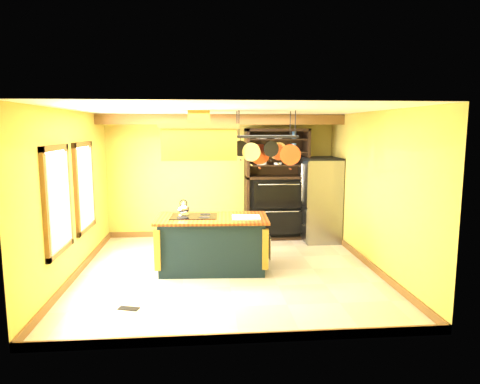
{
  "coord_description": "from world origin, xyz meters",
  "views": [
    {
      "loc": [
        -0.39,
        -7.01,
        2.4
      ],
      "look_at": [
        0.24,
        0.3,
        1.32
      ],
      "focal_mm": 32.0,
      "sensor_mm": 36.0,
      "label": 1
    }
  ],
  "objects": [
    {
      "name": "window_far",
      "position": [
        -2.47,
        0.6,
        1.4
      ],
      "size": [
        0.06,
        1.06,
        1.56
      ],
      "color": "brown",
      "rests_on": "wall_left"
    },
    {
      "name": "pot_rack",
      "position": [
        0.66,
        0.12,
        2.15
      ],
      "size": [
        1.12,
        0.51,
        0.9
      ],
      "color": "black",
      "rests_on": "ceiling"
    },
    {
      "name": "floor",
      "position": [
        0.0,
        0.0,
        0.0
      ],
      "size": [
        5.0,
        5.0,
        0.0
      ],
      "primitive_type": "plane",
      "color": "beige",
      "rests_on": "ground"
    },
    {
      "name": "wall_right",
      "position": [
        2.5,
        0.0,
        1.35
      ],
      "size": [
        0.02,
        5.0,
        2.7
      ],
      "primitive_type": "cube",
      "color": "gold",
      "rests_on": "floor"
    },
    {
      "name": "range_hood",
      "position": [
        -0.45,
        0.12,
        2.23
      ],
      "size": [
        1.27,
        0.72,
        0.8
      ],
      "color": "#A27528",
      "rests_on": "ceiling"
    },
    {
      "name": "ceiling_beam",
      "position": [
        0.0,
        1.7,
        2.59
      ],
      "size": [
        5.0,
        0.15,
        0.2
      ],
      "primitive_type": "cube",
      "color": "brown",
      "rests_on": "ceiling"
    },
    {
      "name": "kitchen_island",
      "position": [
        -0.25,
        0.12,
        0.47
      ],
      "size": [
        1.93,
        1.14,
        1.11
      ],
      "rotation": [
        0.0,
        0.0,
        -0.05
      ],
      "color": "#13242C",
      "rests_on": "floor"
    },
    {
      "name": "wall_back",
      "position": [
        0.0,
        2.5,
        1.35
      ],
      "size": [
        5.0,
        0.02,
        2.7
      ],
      "primitive_type": "cube",
      "color": "gold",
      "rests_on": "floor"
    },
    {
      "name": "refrigerator",
      "position": [
        2.1,
        1.9,
        0.86
      ],
      "size": [
        0.76,
        0.9,
        1.76
      ],
      "color": "gray",
      "rests_on": "floor"
    },
    {
      "name": "wall_left",
      "position": [
        -2.5,
        0.0,
        1.35
      ],
      "size": [
        0.02,
        5.0,
        2.7
      ],
      "primitive_type": "cube",
      "color": "gold",
      "rests_on": "floor"
    },
    {
      "name": "wall_front",
      "position": [
        0.0,
        -2.5,
        1.35
      ],
      "size": [
        5.0,
        0.02,
        2.7
      ],
      "primitive_type": "cube",
      "color": "gold",
      "rests_on": "floor"
    },
    {
      "name": "hutch",
      "position": [
        1.2,
        2.24,
        0.92
      ],
      "size": [
        1.36,
        0.62,
        2.41
      ],
      "color": "black",
      "rests_on": "floor"
    },
    {
      "name": "window_near",
      "position": [
        -2.47,
        -0.8,
        1.4
      ],
      "size": [
        0.06,
        1.06,
        1.56
      ],
      "color": "brown",
      "rests_on": "wall_left"
    },
    {
      "name": "ceiling",
      "position": [
        0.0,
        0.0,
        2.7
      ],
      "size": [
        5.0,
        5.0,
        0.0
      ],
      "primitive_type": "plane",
      "rotation": [
        3.14,
        0.0,
        0.0
      ],
      "color": "white",
      "rests_on": "wall_back"
    },
    {
      "name": "floor_register",
      "position": [
        -1.42,
        -1.43,
        0.01
      ],
      "size": [
        0.3,
        0.2,
        0.01
      ],
      "primitive_type": "cube",
      "rotation": [
        0.0,
        0.0,
        -0.29
      ],
      "color": "black",
      "rests_on": "floor"
    }
  ]
}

